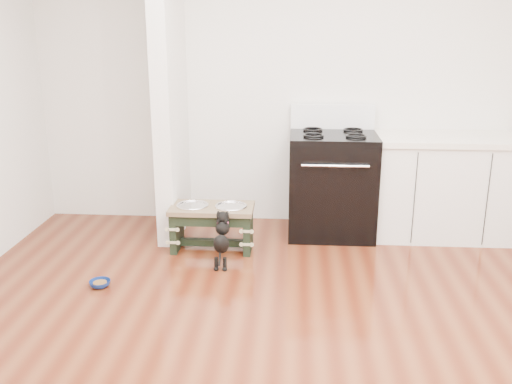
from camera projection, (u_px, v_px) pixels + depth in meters
name	position (u px, v px, depth m)	size (l,w,h in m)	color
ground	(305.00, 367.00, 3.21)	(5.00, 5.00, 0.00)	#4E1C0D
room_shell	(314.00, 75.00, 2.74)	(5.00, 5.00, 5.00)	silver
partition_wall	(170.00, 84.00, 4.90)	(0.15, 0.80, 2.70)	silver
oven_range	(332.00, 182.00, 5.11)	(0.76, 0.69, 1.14)	black
cabinet_run	(442.00, 187.00, 5.07)	(1.24, 0.64, 0.91)	silver
dog_feeder	(212.00, 219.00, 4.79)	(0.70, 0.37, 0.40)	black
puppy	(222.00, 237.00, 4.49)	(0.12, 0.36, 0.43)	black
floor_bowl	(100.00, 284.00, 4.17)	(0.20, 0.20, 0.05)	navy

